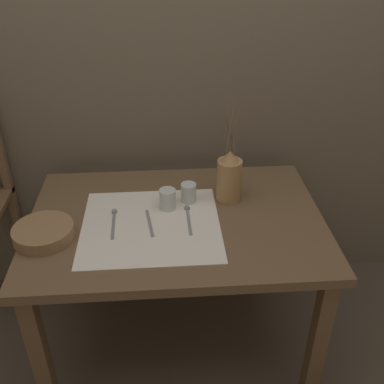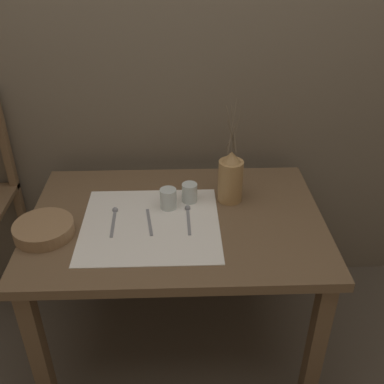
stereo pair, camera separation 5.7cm
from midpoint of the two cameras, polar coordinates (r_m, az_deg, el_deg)
The scene contains 11 objects.
ground_plane at distance 2.30m, azimuth -0.92°, elevation -18.04°, with size 12.00×12.00×0.00m, color brown.
stone_wall_back at distance 2.08m, azimuth -1.51°, elevation 16.15°, with size 7.00×0.06×2.40m.
wooden_table at distance 1.87m, azimuth -1.08°, elevation -5.60°, with size 1.18×0.81×0.72m.
linen_cloth at distance 1.78m, azimuth -4.37°, elevation -4.10°, with size 0.54×0.50×0.00m.
pitcher_with_flowers at distance 1.88m, azimuth 5.78°, elevation 1.80°, with size 0.10×0.10×0.45m.
wooden_bowl at distance 1.79m, azimuth -17.44°, elevation -4.55°, with size 0.23×0.23×0.05m.
glass_tumbler_near at distance 1.85m, azimuth -2.16°, elevation -0.85°, with size 0.07×0.07×0.09m.
glass_tumbler_far at distance 1.89m, azimuth 0.55°, elevation -0.09°, with size 0.06×0.06×0.08m.
spoon_inner at distance 1.84m, azimuth -8.96°, elevation -2.91°, with size 0.02×0.19×0.02m.
fork_inner at distance 1.79m, azimuth -4.53°, elevation -3.83°, with size 0.04×0.18×0.00m.
spoon_outer at distance 1.83m, azimuth 0.37°, elevation -2.69°, with size 0.02×0.19×0.02m.
Camera 2 is at (0.01, -1.49, 1.76)m, focal length 42.00 mm.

